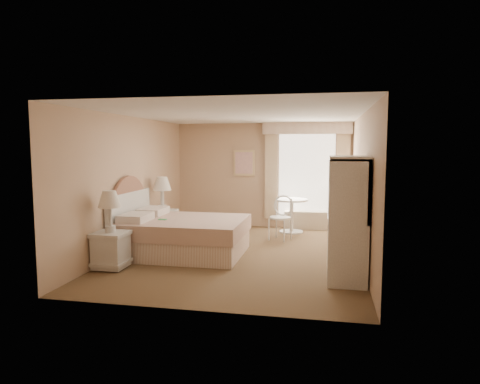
% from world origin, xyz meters
% --- Properties ---
extents(room, '(4.21, 5.51, 2.51)m').
position_xyz_m(room, '(0.00, 0.00, 1.25)').
color(room, brown).
rests_on(room, ground).
extents(window, '(2.05, 0.22, 2.51)m').
position_xyz_m(window, '(1.05, 2.65, 1.34)').
color(window, white).
rests_on(window, room).
extents(framed_art, '(0.52, 0.04, 0.62)m').
position_xyz_m(framed_art, '(-0.45, 2.71, 1.55)').
color(framed_art, '#D6B683').
rests_on(framed_art, room).
extents(bed, '(2.17, 1.71, 1.51)m').
position_xyz_m(bed, '(-1.12, -0.20, 0.36)').
color(bed, tan).
rests_on(bed, room).
extents(nightstand_near, '(0.51, 0.51, 1.23)m').
position_xyz_m(nightstand_near, '(-1.84, -1.32, 0.46)').
color(nightstand_near, white).
rests_on(nightstand_near, room).
extents(nightstand_far, '(0.53, 0.53, 1.29)m').
position_xyz_m(nightstand_far, '(-1.84, 0.90, 0.49)').
color(nightstand_far, white).
rests_on(nightstand_far, room).
extents(round_table, '(0.72, 0.72, 0.76)m').
position_xyz_m(round_table, '(0.75, 2.17, 0.51)').
color(round_table, silver).
rests_on(round_table, room).
extents(cafe_chair, '(0.57, 0.57, 0.93)m').
position_xyz_m(cafe_chair, '(0.60, 1.40, 0.54)').
color(cafe_chair, silver).
rests_on(cafe_chair, room).
extents(armoire, '(0.54, 1.08, 1.80)m').
position_xyz_m(armoire, '(1.81, -1.09, 0.75)').
color(armoire, white).
rests_on(armoire, room).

